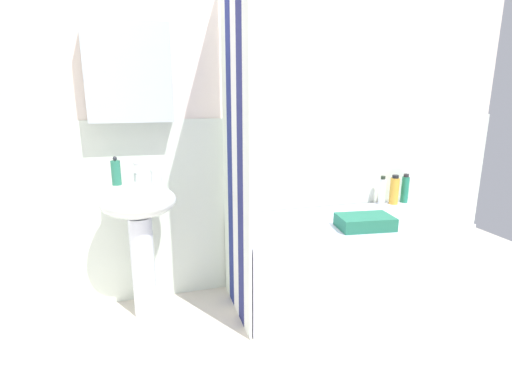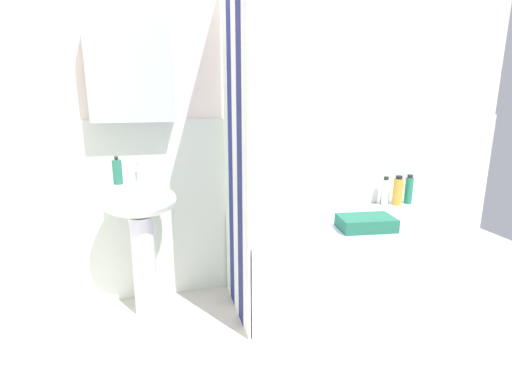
{
  "view_description": "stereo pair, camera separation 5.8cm",
  "coord_description": "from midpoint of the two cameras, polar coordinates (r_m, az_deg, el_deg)",
  "views": [
    {
      "loc": [
        -0.91,
        -1.25,
        1.33
      ],
      "look_at": [
        -0.29,
        0.84,
        0.79
      ],
      "focal_mm": 26.86,
      "sensor_mm": 36.0,
      "label": 1
    },
    {
      "loc": [
        -0.85,
        -1.26,
        1.33
      ],
      "look_at": [
        -0.29,
        0.84,
        0.79
      ],
      "focal_mm": 26.86,
      "sensor_mm": 36.0,
      "label": 2
    }
  ],
  "objects": [
    {
      "name": "sink",
      "position": [
        2.4,
        -16.13,
        -4.08
      ],
      "size": [
        0.44,
        0.34,
        0.84
      ],
      "color": "white",
      "rests_on": "ground_plane"
    },
    {
      "name": "towel_folded",
      "position": [
        2.46,
        16.72,
        -4.43
      ],
      "size": [
        0.35,
        0.25,
        0.08
      ],
      "primitive_type": "cube",
      "rotation": [
        0.0,
        0.0,
        -0.12
      ],
      "color": "#256F54",
      "rests_on": "bathtub"
    },
    {
      "name": "faucet",
      "position": [
        2.41,
        -16.56,
        2.97
      ],
      "size": [
        0.03,
        0.12,
        0.12
      ],
      "color": "silver",
      "rests_on": "sink"
    },
    {
      "name": "lotion_bottle",
      "position": [
        3.06,
        20.88,
        0.11
      ],
      "size": [
        0.07,
        0.07,
        0.22
      ],
      "color": "gold",
      "rests_on": "bathtub"
    },
    {
      "name": "shampoo_bottle",
      "position": [
        3.14,
        22.3,
        0.3
      ],
      "size": [
        0.06,
        0.06,
        0.22
      ],
      "color": "#207D5D",
      "rests_on": "bathtub"
    },
    {
      "name": "soap_dispenser",
      "position": [
        2.36,
        -19.29,
        2.88
      ],
      "size": [
        0.05,
        0.05,
        0.17
      ],
      "color": "#28765A",
      "rests_on": "sink"
    },
    {
      "name": "toothbrush_cup",
      "position": [
        2.36,
        -13.82,
        2.41
      ],
      "size": [
        0.06,
        0.06,
        0.08
      ],
      "primitive_type": "cylinder",
      "color": "white",
      "rests_on": "sink"
    },
    {
      "name": "body_wash_bottle",
      "position": [
        3.02,
        19.23,
        0.03
      ],
      "size": [
        0.05,
        0.05,
        0.22
      ],
      "color": "white",
      "rests_on": "bathtub"
    },
    {
      "name": "bathtub",
      "position": [
        2.7,
        13.9,
        -9.63
      ],
      "size": [
        1.48,
        0.64,
        0.54
      ],
      "primitive_type": "cube",
      "color": "white",
      "rests_on": "ground_plane"
    },
    {
      "name": "shower_curtain",
      "position": [
        2.23,
        -2.32,
        5.34
      ],
      "size": [
        0.01,
        0.64,
        2.0
      ],
      "color": "white",
      "rests_on": "ground_plane"
    },
    {
      "name": "wall_back_tiled",
      "position": [
        2.66,
        3.09,
        9.72
      ],
      "size": [
        3.6,
        0.18,
        2.4
      ],
      "color": "white",
      "rests_on": "ground_plane"
    }
  ]
}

